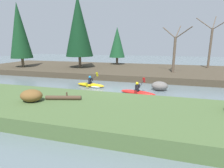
{
  "coord_description": "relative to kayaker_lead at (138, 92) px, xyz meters",
  "views": [
    {
      "loc": [
        2.9,
        -13.15,
        3.82
      ],
      "look_at": [
        -0.85,
        0.46,
        0.55
      ],
      "focal_mm": 28.0,
      "sensor_mm": 36.0,
      "label": 1
    }
  ],
  "objects": [
    {
      "name": "bare_tree_upstream",
      "position": [
        2.97,
        7.76,
        2.87
      ],
      "size": [
        2.88,
        2.85,
        5.16
      ],
      "color": "brown",
      "rests_on": "riverbank_far"
    },
    {
      "name": "boulder_midstream",
      "position": [
        1.58,
        1.83,
        0.16
      ],
      "size": [
        1.34,
        1.05,
        0.75
      ],
      "color": "slate",
      "rests_on": "ground"
    },
    {
      "name": "conifer_tree_left",
      "position": [
        -9.04,
        8.94,
        5.8
      ],
      "size": [
        3.64,
        3.64,
        9.23
      ],
      "color": "brown",
      "rests_on": "riverbank_far"
    },
    {
      "name": "conifer_tree_far_left",
      "position": [
        -17.04,
        7.38,
        5.28
      ],
      "size": [
        2.88,
        2.88,
        8.5
      ],
      "color": "#7A664C",
      "rests_on": "riverbank_far"
    },
    {
      "name": "driftwood_log",
      "position": [
        -3.67,
        -4.46,
        0.6
      ],
      "size": [
        2.01,
        0.74,
        0.44
      ],
      "rotation": [
        0.0,
        0.0,
        0.25
      ],
      "color": "#4C3828",
      "rests_on": "riverbank_near"
    },
    {
      "name": "kayaker_middle",
      "position": [
        -4.35,
        1.43,
        -0.02
      ],
      "size": [
        2.8,
        2.07,
        1.2
      ],
      "rotation": [
        0.0,
        0.0,
        -0.14
      ],
      "color": "yellow",
      "rests_on": "ground"
    },
    {
      "name": "riverbank_far",
      "position": [
        -1.39,
        9.95,
        0.11
      ],
      "size": [
        44.0,
        11.54,
        0.66
      ],
      "color": "#473D2D",
      "rests_on": "ground"
    },
    {
      "name": "bare_tree_mid_upstream",
      "position": [
        7.69,
        12.84,
        3.62
      ],
      "size": [
        3.72,
        3.68,
        6.77
      ],
      "color": "brown",
      "rests_on": "riverbank_far"
    },
    {
      "name": "conifer_tree_mid_left",
      "position": [
        -5.04,
        13.86,
        3.79
      ],
      "size": [
        2.42,
        2.42,
        5.65
      ],
      "color": "brown",
      "rests_on": "riverbank_far"
    },
    {
      "name": "riverbank_near",
      "position": [
        -1.39,
        -4.79,
        0.13
      ],
      "size": [
        44.0,
        5.21,
        0.7
      ],
      "color": "#4C6638",
      "rests_on": "ground"
    },
    {
      "name": "shrub_clump_second",
      "position": [
        -5.22,
        -5.18,
        0.81
      ],
      "size": [
        1.22,
        1.02,
        0.66
      ],
      "color": "brown",
      "rests_on": "riverbank_near"
    },
    {
      "name": "kayaker_lead",
      "position": [
        0.0,
        0.0,
        0.0
      ],
      "size": [
        2.79,
        2.06,
        1.2
      ],
      "rotation": [
        0.0,
        0.0,
        -0.2
      ],
      "color": "red",
      "rests_on": "ground"
    },
    {
      "name": "ground_plane",
      "position": [
        -1.39,
        0.27,
        -0.22
      ],
      "size": [
        90.0,
        90.0,
        0.0
      ],
      "primitive_type": "plane",
      "color": "slate"
    }
  ]
}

